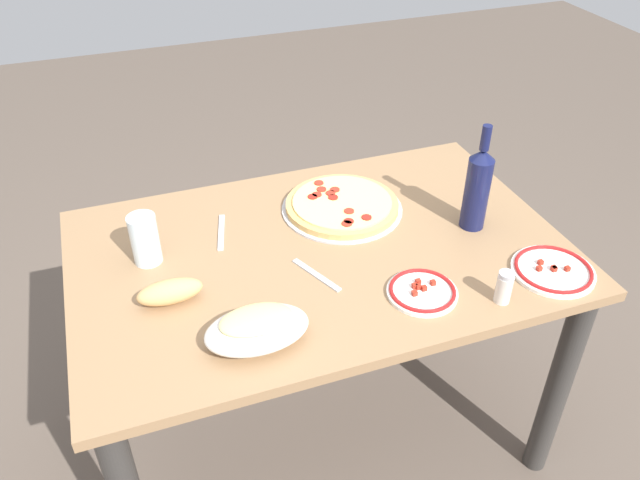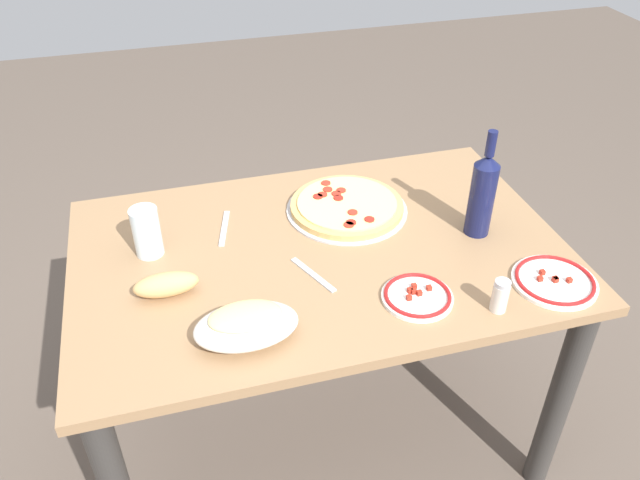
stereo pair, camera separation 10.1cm
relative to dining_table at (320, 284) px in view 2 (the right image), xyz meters
name	(u,v)px [view 2 (the right image)]	position (x,y,z in m)	size (l,w,h in m)	color
ground_plane	(320,425)	(0.00, 0.00, -0.63)	(8.00, 8.00, 0.00)	brown
dining_table	(320,284)	(0.00, 0.00, 0.00)	(1.32, 0.86, 0.75)	#93704C
pepperoni_pizza	(347,206)	(0.13, 0.16, 0.14)	(0.36, 0.36, 0.03)	#B7B7BC
baked_pasta_dish	(246,324)	(-0.25, -0.28, 0.17)	(0.24, 0.15, 0.08)	white
wine_bottle	(482,193)	(0.45, -0.04, 0.25)	(0.07, 0.07, 0.31)	#141942
water_glass	(147,232)	(-0.45, 0.11, 0.20)	(0.07, 0.07, 0.14)	silver
side_plate_near	(555,281)	(0.53, -0.30, 0.13)	(0.21, 0.21, 0.02)	white
side_plate_far	(417,296)	(0.18, -0.26, 0.13)	(0.18, 0.18, 0.02)	white
bread_loaf	(166,285)	(-0.41, -0.08, 0.16)	(0.16, 0.07, 0.06)	tan
spice_shaker	(500,296)	(0.35, -0.35, 0.17)	(0.04, 0.04, 0.09)	silver
fork_left	(313,275)	(-0.05, -0.10, 0.13)	(0.17, 0.02, 0.01)	#B7B7BC
fork_right	(224,228)	(-0.24, 0.16, 0.13)	(0.17, 0.02, 0.01)	#B7B7BC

